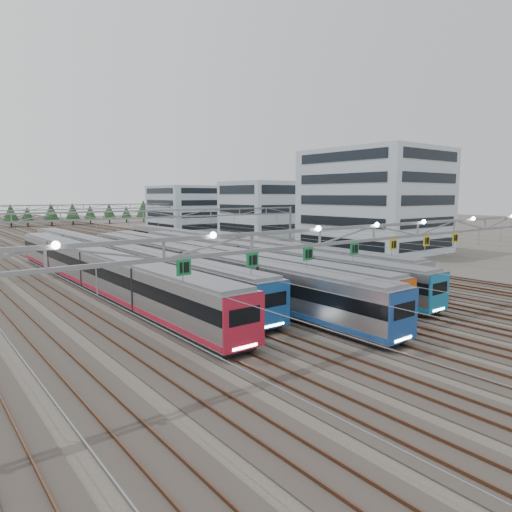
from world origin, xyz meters
TOP-DOWN VIEW (x-y plane):
  - ground at (0.00, 0.00)m, footprint 400.00×400.00m
  - track_bed at (0.00, 100.00)m, footprint 54.00×260.00m
  - train_a at (-11.25, 27.40)m, footprint 3.14×53.63m
  - train_b at (-6.75, 34.92)m, footprint 3.02×63.56m
  - train_c at (-2.25, 22.25)m, footprint 3.07×53.30m
  - train_d at (2.25, 26.65)m, footprint 2.87×56.16m
  - train_e at (6.75, 24.44)m, footprint 2.88×52.05m
  - train_f at (11.25, 34.86)m, footprint 2.86×64.92m
  - gantry_near at (-0.05, -0.12)m, footprint 56.36×0.61m
  - gantry_mid at (0.00, 40.00)m, footprint 56.36×0.36m
  - gantry_far at (0.00, 85.00)m, footprint 56.36×0.36m
  - depot_bldg_south at (40.30, 31.30)m, footprint 18.00×22.00m
  - depot_bldg_mid at (40.84, 64.95)m, footprint 14.00×16.00m
  - depot_bldg_north at (38.57, 91.44)m, footprint 22.00×18.00m
  - treeline at (-0.90, 138.13)m, footprint 93.80×5.60m

SIDE VIEW (x-z plane):
  - ground at x=0.00m, z-range 0.00..0.00m
  - track_bed at x=0.00m, z-range -1.22..4.20m
  - train_f at x=11.25m, z-range 0.25..3.98m
  - train_d at x=2.25m, z-range 0.25..3.99m
  - train_e at x=6.75m, z-range 0.25..4.00m
  - train_b at x=-6.75m, z-range 0.25..4.19m
  - train_c at x=-2.25m, z-range 0.25..4.25m
  - train_a at x=-11.25m, z-range 0.25..4.35m
  - treeline at x=-0.90m, z-range 0.72..7.74m
  - depot_bldg_north at x=38.57m, z-range 0.00..12.52m
  - gantry_mid at x=0.00m, z-range 2.39..10.39m
  - gantry_far at x=0.00m, z-range 2.39..10.39m
  - depot_bldg_mid at x=40.84m, z-range 0.00..13.20m
  - gantry_near at x=-0.05m, z-range 3.05..11.13m
  - depot_bldg_south at x=40.30m, z-range 0.00..17.98m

